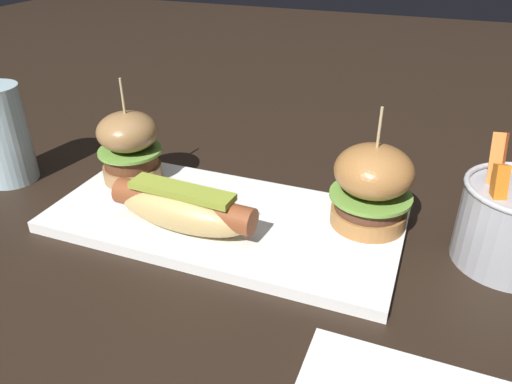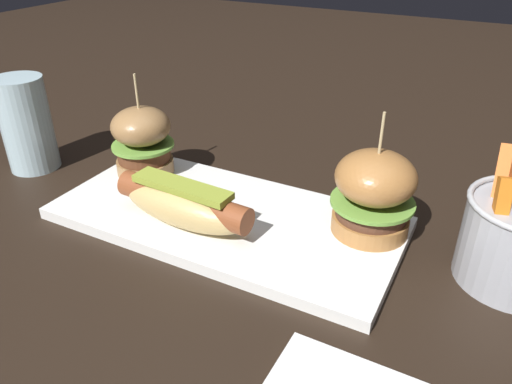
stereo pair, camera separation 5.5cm
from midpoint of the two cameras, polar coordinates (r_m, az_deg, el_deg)
The scene contains 6 objects.
ground_plane at distance 0.60m, azimuth -6.38°, elevation -3.88°, with size 3.00×3.00×0.00m, color black.
platter_main at distance 0.59m, azimuth -6.42°, elevation -3.31°, with size 0.41×0.19×0.01m, color white.
hot_dog at distance 0.56m, azimuth -11.30°, elevation -1.92°, with size 0.17×0.06×0.05m.
slider_left at distance 0.67m, azimuth -16.78°, elevation 5.07°, with size 0.08×0.08×0.14m.
slider_right at distance 0.55m, azimuth 10.55°, elevation 0.62°, with size 0.09×0.09×0.14m.
water_glass at distance 0.76m, azimuth -29.40°, elevation 5.69°, with size 0.07×0.07×0.13m, color silver.
Camera 1 is at (0.21, -0.45, 0.33)m, focal length 34.49 mm.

